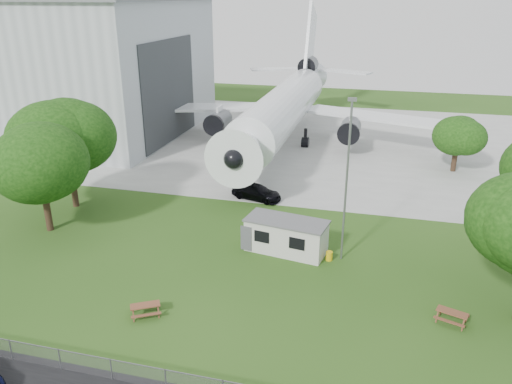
% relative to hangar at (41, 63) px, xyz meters
% --- Properties ---
extents(ground, '(160.00, 160.00, 0.00)m').
position_rel_hangar_xyz_m(ground, '(37.97, -36.00, -9.41)').
color(ground, '#3A5F20').
extents(concrete_apron, '(120.00, 46.00, 0.03)m').
position_rel_hangar_xyz_m(concrete_apron, '(37.97, 2.00, -9.39)').
color(concrete_apron, '#B7B7B2').
rests_on(concrete_apron, ground).
extents(hangar, '(43.00, 31.00, 18.55)m').
position_rel_hangar_xyz_m(hangar, '(0.00, 0.00, 0.00)').
color(hangar, '#B2B7BC').
rests_on(hangar, ground).
extents(airliner, '(46.36, 47.73, 17.69)m').
position_rel_hangar_xyz_m(airliner, '(35.97, -0.14, -4.14)').
color(airliner, white).
rests_on(airliner, ground).
extents(site_cabin, '(6.93, 3.68, 2.62)m').
position_rel_hangar_xyz_m(site_cabin, '(41.93, -29.64, -8.09)').
color(site_cabin, beige).
rests_on(site_cabin, ground).
extents(picnic_west, '(2.31, 2.20, 0.76)m').
position_rel_hangar_xyz_m(picnic_west, '(35.15, -39.98, -9.41)').
color(picnic_west, brown).
rests_on(picnic_west, ground).
extents(picnic_east, '(2.19, 2.01, 0.76)m').
position_rel_hangar_xyz_m(picnic_east, '(53.35, -36.05, -9.41)').
color(picnic_east, brown).
rests_on(picnic_east, ground).
extents(lamp_mast, '(0.16, 0.16, 12.00)m').
position_rel_hangar_xyz_m(lamp_mast, '(46.17, -29.80, -3.41)').
color(lamp_mast, slate).
rests_on(lamp_mast, ground).
extents(tree_west_big, '(8.32, 8.32, 10.70)m').
position_rel_hangar_xyz_m(tree_west_big, '(21.11, -25.87, -2.88)').
color(tree_west_big, '#382619').
rests_on(tree_west_big, ground).
extents(tree_west_small, '(7.51, 7.51, 10.10)m').
position_rel_hangar_xyz_m(tree_west_small, '(21.93, -30.93, -3.08)').
color(tree_west_small, '#382619').
rests_on(tree_west_small, ground).
extents(tree_far_apron, '(5.54, 5.54, 7.07)m').
position_rel_hangar_xyz_m(tree_far_apron, '(56.42, -6.51, -5.12)').
color(tree_far_apron, '#382619').
rests_on(tree_far_apron, ground).
extents(car_apron_van, '(5.31, 3.20, 1.44)m').
position_rel_hangar_xyz_m(car_apron_van, '(37.07, -19.99, -8.69)').
color(car_apron_van, black).
rests_on(car_apron_van, ground).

